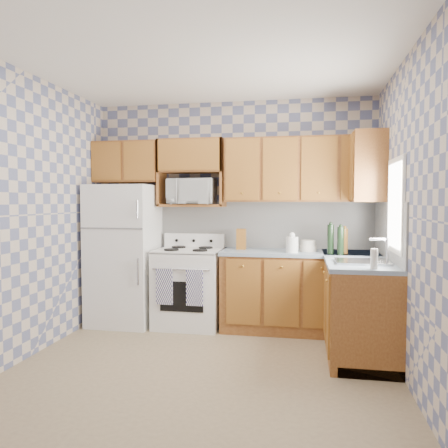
{
  "coord_description": "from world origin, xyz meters",
  "views": [
    {
      "loc": [
        0.87,
        -3.71,
        1.49
      ],
      "look_at": [
        0.05,
        0.75,
        1.25
      ],
      "focal_mm": 35.0,
      "sensor_mm": 36.0,
      "label": 1
    }
  ],
  "objects_px": {
    "microwave": "(192,192)",
    "refrigerator": "(124,255)",
    "stove_body": "(189,288)",
    "electric_kettle": "(292,245)"
  },
  "relations": [
    {
      "from": "microwave",
      "to": "refrigerator",
      "type": "bearing_deg",
      "value": -168.2
    },
    {
      "from": "refrigerator",
      "to": "stove_body",
      "type": "bearing_deg",
      "value": 1.78
    },
    {
      "from": "electric_kettle",
      "to": "stove_body",
      "type": "bearing_deg",
      "value": 174.32
    },
    {
      "from": "stove_body",
      "to": "microwave",
      "type": "height_order",
      "value": "microwave"
    },
    {
      "from": "refrigerator",
      "to": "microwave",
      "type": "bearing_deg",
      "value": 12.36
    },
    {
      "from": "microwave",
      "to": "electric_kettle",
      "type": "height_order",
      "value": "microwave"
    },
    {
      "from": "refrigerator",
      "to": "stove_body",
      "type": "xyz_separation_m",
      "value": [
        0.8,
        0.03,
        -0.39
      ]
    },
    {
      "from": "stove_body",
      "to": "electric_kettle",
      "type": "xyz_separation_m",
      "value": [
        1.21,
        -0.12,
        0.56
      ]
    },
    {
      "from": "microwave",
      "to": "electric_kettle",
      "type": "relative_size",
      "value": 3.21
    },
    {
      "from": "refrigerator",
      "to": "electric_kettle",
      "type": "relative_size",
      "value": 9.71
    }
  ]
}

